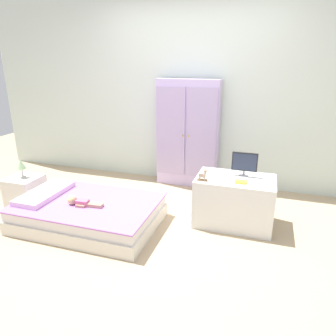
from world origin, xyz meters
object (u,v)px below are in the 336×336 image
object	(u,v)px
table_lamp	(21,165)
book_yellow	(241,182)
doll	(79,202)
rocking_horse_toy	(203,175)
bed	(89,213)
tv_monitor	(245,163)
wardrobe	(188,134)
nightstand	(25,190)
tv_stand	(234,201)

from	to	relation	value
table_lamp	book_yellow	world-z (taller)	table_lamp
doll	rocking_horse_toy	size ratio (longest dim) A/B	3.08
bed	rocking_horse_toy	size ratio (longest dim) A/B	11.69
table_lamp	tv_monitor	xyz separation A→B (m)	(2.60, 0.38, 0.17)
rocking_horse_toy	wardrobe	bearing A→B (deg)	111.98
nightstand	tv_stand	size ratio (longest dim) A/B	0.46
bed	wardrobe	bearing A→B (deg)	64.14
nightstand	tv_monitor	size ratio (longest dim) A/B	1.43
book_yellow	doll	bearing A→B (deg)	-163.14
doll	table_lamp	xyz separation A→B (m)	(-0.99, 0.32, 0.20)
wardrobe	tv_monitor	bearing A→B (deg)	-46.00
table_lamp	book_yellow	size ratio (longest dim) A/B	2.01
wardrobe	rocking_horse_toy	bearing A→B (deg)	-68.02
doll	tv_stand	distance (m)	1.66
doll	rocking_horse_toy	xyz separation A→B (m)	(1.23, 0.43, 0.29)
doll	tv_monitor	bearing A→B (deg)	23.26
tv_stand	tv_monitor	size ratio (longest dim) A/B	3.09
tv_stand	tv_monitor	xyz separation A→B (m)	(0.07, 0.09, 0.41)
tv_stand	bed	bearing A→B (deg)	-161.25
doll	tv_stand	xyz separation A→B (m)	(1.55, 0.61, -0.04)
nightstand	wardrobe	bearing A→B (deg)	35.72
doll	tv_monitor	xyz separation A→B (m)	(1.62, 0.69, 0.37)
bed	nightstand	distance (m)	1.06
table_lamp	book_yellow	bearing A→B (deg)	3.77
nightstand	tv_stand	xyz separation A→B (m)	(2.53, 0.29, 0.09)
table_lamp	tv_stand	xyz separation A→B (m)	(2.53, 0.29, -0.24)
bed	nightstand	xyz separation A→B (m)	(-1.04, 0.22, 0.04)
tv_stand	rocking_horse_toy	bearing A→B (deg)	-150.70
nightstand	bed	bearing A→B (deg)	-11.98
nightstand	table_lamp	distance (m)	0.33
tv_monitor	table_lamp	bearing A→B (deg)	-171.73
table_lamp	book_yellow	distance (m)	2.60
wardrobe	bed	bearing A→B (deg)	-115.86
table_lamp	tv_stand	world-z (taller)	table_lamp
bed	table_lamp	distance (m)	1.12
tv_monitor	rocking_horse_toy	xyz separation A→B (m)	(-0.39, -0.27, -0.09)
bed	doll	world-z (taller)	doll
nightstand	tv_monitor	distance (m)	2.68
nightstand	tv_stand	bearing A→B (deg)	6.51
table_lamp	rocking_horse_toy	world-z (taller)	rocking_horse_toy
nightstand	tv_stand	distance (m)	2.55
rocking_horse_toy	book_yellow	distance (m)	0.39
doll	nightstand	world-z (taller)	doll
tv_monitor	rocking_horse_toy	world-z (taller)	tv_monitor
bed	nightstand	world-z (taller)	nightstand
doll	rocking_horse_toy	distance (m)	1.33
bed	tv_stand	xyz separation A→B (m)	(1.50, 0.51, 0.13)
nightstand	wardrobe	world-z (taller)	wardrobe
tv_stand	rocking_horse_toy	xyz separation A→B (m)	(-0.32, -0.18, 0.33)
bed	wardrobe	size ratio (longest dim) A/B	1.01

